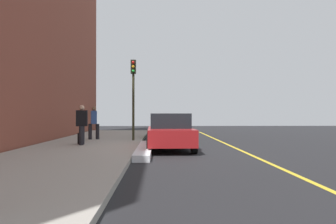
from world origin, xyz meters
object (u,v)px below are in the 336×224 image
(traffic_light_pole, at_px, (133,86))
(rolling_suitcase, at_px, (81,138))
(parked_car_red, at_px, (170,132))
(pedestrian_black_coat, at_px, (82,124))
(pedestrian_blue_coat, at_px, (94,122))
(parked_car_green, at_px, (168,126))
(parked_car_black, at_px, (166,123))

(traffic_light_pole, distance_m, rolling_suitcase, 3.92)
(parked_car_red, bearing_deg, pedestrian_black_coat, -101.90)
(rolling_suitcase, bearing_deg, traffic_light_pole, 132.86)
(pedestrian_black_coat, distance_m, traffic_light_pole, 3.71)
(pedestrian_black_coat, xyz_separation_m, traffic_light_pole, (-2.46, 2.06, 1.86))
(parked_car_red, bearing_deg, pedestrian_blue_coat, -135.69)
(parked_car_red, height_order, traffic_light_pole, traffic_light_pole)
(pedestrian_blue_coat, distance_m, traffic_light_pole, 2.93)
(pedestrian_black_coat, relative_size, pedestrian_blue_coat, 1.00)
(parked_car_green, bearing_deg, pedestrian_black_coat, -36.44)
(parked_car_green, xyz_separation_m, pedestrian_blue_coat, (2.06, -3.96, 0.32))
(parked_car_green, relative_size, traffic_light_pole, 1.01)
(parked_car_green, height_order, pedestrian_blue_coat, pedestrian_blue_coat)
(parked_car_black, relative_size, parked_car_green, 1.05)
(parked_car_red, xyz_separation_m, pedestrian_black_coat, (-0.80, -3.82, 0.31))
(parked_car_black, relative_size, traffic_light_pole, 1.06)
(parked_car_black, distance_m, traffic_light_pole, 9.42)
(parked_car_green, bearing_deg, parked_car_black, 179.98)
(pedestrian_black_coat, relative_size, traffic_light_pole, 0.42)
(rolling_suitcase, bearing_deg, parked_car_green, 140.21)
(parked_car_green, bearing_deg, traffic_light_pole, -33.18)
(pedestrian_black_coat, xyz_separation_m, pedestrian_blue_coat, (-3.19, -0.08, 0.00))
(pedestrian_blue_coat, distance_m, rolling_suitcase, 2.84)
(parked_car_black, distance_m, parked_car_green, 6.20)
(parked_car_red, relative_size, pedestrian_blue_coat, 2.45)
(parked_car_green, distance_m, pedestrian_blue_coat, 4.47)
(parked_car_black, xyz_separation_m, traffic_light_pole, (8.98, -1.82, 2.18))
(parked_car_green, distance_m, rolling_suitcase, 6.28)
(parked_car_red, bearing_deg, parked_car_black, 179.72)
(rolling_suitcase, bearing_deg, pedestrian_blue_coat, 178.85)
(parked_car_black, height_order, traffic_light_pole, traffic_light_pole)
(parked_car_black, bearing_deg, traffic_light_pole, -11.46)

